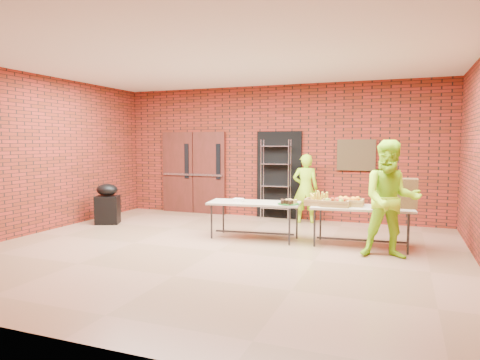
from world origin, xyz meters
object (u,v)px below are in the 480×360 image
object	(u,v)px
covered_grill	(107,204)
volunteer_woman	(305,188)
table_left	(254,205)
coffee_dispenser	(406,193)
wire_rack	(276,179)
volunteer_man	(391,199)
table_right	(362,210)

from	to	relation	value
covered_grill	volunteer_woman	xyz separation A→B (m)	(4.13, 1.74, 0.33)
table_left	coffee_dispenser	bearing A→B (deg)	-2.44
wire_rack	covered_grill	world-z (taller)	wire_rack
coffee_dispenser	covered_grill	xyz separation A→B (m)	(-6.26, 0.02, -0.51)
coffee_dispenser	volunteer_man	bearing A→B (deg)	-106.78
wire_rack	volunteer_woman	size ratio (longest dim) A/B	1.21
wire_rack	volunteer_woman	bearing A→B (deg)	-18.31
table_right	coffee_dispenser	size ratio (longest dim) A/B	3.54
volunteer_woman	volunteer_man	bearing A→B (deg)	115.62
wire_rack	covered_grill	bearing A→B (deg)	-152.12
coffee_dispenser	volunteer_man	xyz separation A→B (m)	(-0.22, -0.73, -0.03)
volunteer_woman	volunteer_man	world-z (taller)	volunteer_man
volunteer_man	volunteer_woman	bearing A→B (deg)	118.59
coffee_dispenser	table_right	bearing A→B (deg)	-168.55
wire_rack	covered_grill	distance (m)	3.93
wire_rack	coffee_dispenser	distance (m)	3.51
covered_grill	volunteer_man	world-z (taller)	volunteer_man
coffee_dispenser	volunteer_woman	bearing A→B (deg)	140.32
table_right	volunteer_man	bearing A→B (deg)	-55.62
table_left	volunteer_woman	world-z (taller)	volunteer_woman
table_right	volunteer_woman	world-z (taller)	volunteer_woman
wire_rack	table_right	xyz separation A→B (m)	(2.18, -2.13, -0.30)
table_left	covered_grill	xyz separation A→B (m)	(-3.58, 0.24, -0.19)
coffee_dispenser	volunteer_woman	size ratio (longest dim) A/B	0.32
table_right	coffee_dispenser	xyz separation A→B (m)	(0.71, 0.14, 0.31)
table_left	volunteer_man	distance (m)	2.52
volunteer_woman	table_left	bearing A→B (deg)	62.75
covered_grill	volunteer_man	distance (m)	6.10
table_left	table_right	distance (m)	1.97
covered_grill	table_left	bearing A→B (deg)	-28.01
volunteer_woman	covered_grill	bearing A→B (deg)	11.13
table_right	volunteer_man	distance (m)	0.82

